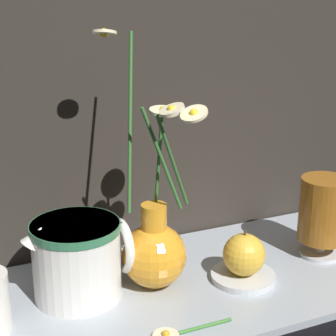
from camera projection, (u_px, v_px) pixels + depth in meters
ground_plane at (172, 292)px, 0.88m from camera, size 6.00×6.00×0.00m
shelf at (172, 289)px, 0.88m from camera, size 0.73×0.33×0.01m
vase_with_flowers at (154, 248)px, 0.86m from camera, size 0.14×0.14×0.39m
ceramic_pitcher at (78, 256)px, 0.83m from camera, size 0.16×0.13×0.13m
tea_glass at (324, 211)px, 0.95m from camera, size 0.08×0.08×0.14m
saucer_plate at (243, 276)px, 0.90m from camera, size 0.10×0.10×0.01m
orange_fruit at (244, 255)px, 0.88m from camera, size 0.07×0.07×0.08m
loose_daisy at (175, 333)px, 0.75m from camera, size 0.12×0.04×0.01m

